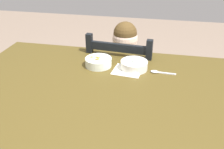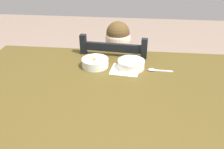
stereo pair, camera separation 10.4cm
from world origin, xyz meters
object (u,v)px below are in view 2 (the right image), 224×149
(dining_chair, at_px, (117,90))
(bowl_of_peas, at_px, (131,64))
(dining_table, at_px, (113,107))
(child_figure, at_px, (117,68))
(spoon, at_px, (155,70))
(bowl_of_carrots, at_px, (95,62))

(dining_chair, relative_size, bowl_of_peas, 5.96)
(dining_table, distance_m, dining_chair, 0.61)
(dining_chair, xyz_separation_m, bowl_of_peas, (0.11, -0.30, 0.36))
(dining_chair, bearing_deg, child_figure, -55.42)
(child_figure, relative_size, spoon, 6.85)
(dining_table, distance_m, spoon, 0.33)
(dining_table, relative_size, dining_chair, 1.76)
(dining_table, distance_m, child_figure, 0.55)
(dining_table, height_order, dining_chair, dining_chair)
(child_figure, height_order, spoon, child_figure)
(dining_table, distance_m, bowl_of_carrots, 0.31)
(dining_table, bearing_deg, dining_chair, 93.26)
(child_figure, height_order, bowl_of_carrots, child_figure)
(dining_table, relative_size, bowl_of_carrots, 10.45)
(dining_chair, distance_m, spoon, 0.52)
(child_figure, bearing_deg, dining_table, -87.16)
(bowl_of_peas, distance_m, spoon, 0.14)
(dining_table, relative_size, bowl_of_peas, 10.50)
(bowl_of_carrots, xyz_separation_m, spoon, (0.34, -0.02, -0.02))
(bowl_of_peas, bearing_deg, spoon, -7.81)
(child_figure, bearing_deg, bowl_of_peas, -70.78)
(bowl_of_carrots, bearing_deg, bowl_of_peas, 0.00)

